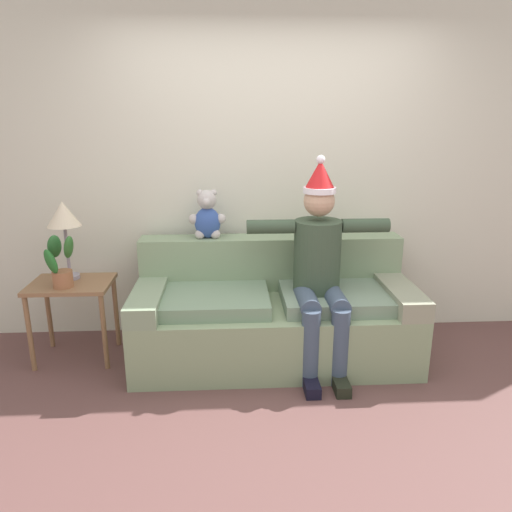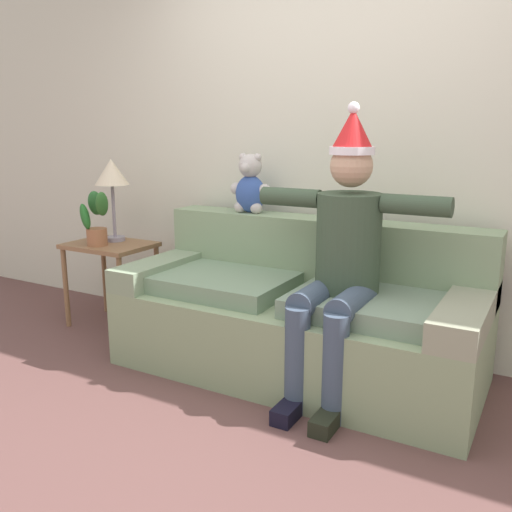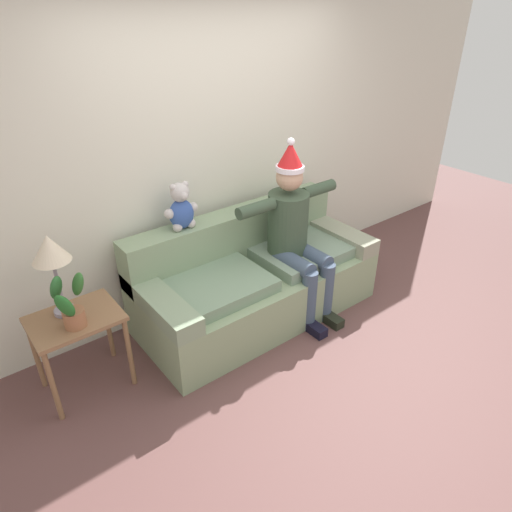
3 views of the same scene
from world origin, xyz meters
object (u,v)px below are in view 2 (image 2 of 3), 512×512
(teddy_bear, at_px, (250,186))
(side_table, at_px, (110,257))
(person_seated, at_px, (342,252))
(couch, at_px, (300,314))
(table_lamp, at_px, (112,176))
(potted_plant, at_px, (95,220))

(teddy_bear, height_order, side_table, teddy_bear)
(side_table, bearing_deg, person_seated, -6.02)
(couch, height_order, side_table, couch)
(couch, bearing_deg, table_lamp, 175.86)
(teddy_bear, bearing_deg, person_seated, -29.11)
(potted_plant, bearing_deg, table_lamp, 90.85)
(person_seated, xyz_separation_m, side_table, (-1.81, 0.19, -0.27))
(couch, xyz_separation_m, person_seated, (0.31, -0.17, 0.44))
(teddy_bear, bearing_deg, couch, -29.31)
(person_seated, bearing_deg, table_lamp, 171.37)
(couch, xyz_separation_m, side_table, (-1.50, 0.02, 0.17))
(table_lamp, bearing_deg, potted_plant, -89.15)
(teddy_bear, xyz_separation_m, potted_plant, (-1.03, -0.35, -0.25))
(person_seated, distance_m, side_table, 1.84)
(side_table, distance_m, table_lamp, 0.57)
(teddy_bear, bearing_deg, table_lamp, -170.75)
(couch, distance_m, side_table, 1.51)
(side_table, bearing_deg, table_lamp, 107.34)
(side_table, xyz_separation_m, table_lamp, (-0.03, 0.09, 0.56))
(person_seated, relative_size, table_lamp, 2.61)
(couch, relative_size, teddy_bear, 5.39)
(side_table, height_order, table_lamp, table_lamp)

